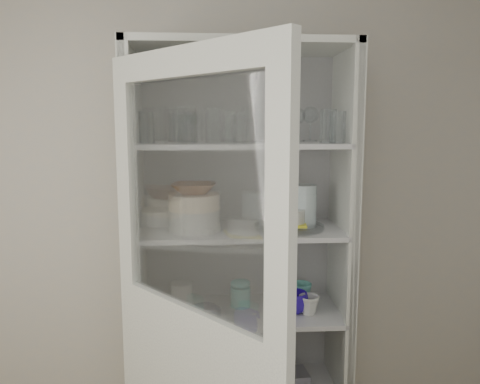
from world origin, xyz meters
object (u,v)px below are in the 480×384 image
(mug_teal, at_px, (301,293))
(white_canister, at_px, (182,295))
(mug_blue, at_px, (295,302))
(measuring_cups, at_px, (206,310))
(plate_stack_back, at_px, (157,215))
(teal_jar, at_px, (241,295))
(goblet_1, at_px, (188,124))
(cupboard_door, at_px, (193,368))
(tin_box, at_px, (289,377))
(goblet_0, at_px, (192,126))
(grey_bowl_stack, at_px, (304,206))
(goblet_2, at_px, (298,123))
(pantry_cabinet, at_px, (239,288))
(terracotta_bowl, at_px, (194,188))
(cream_bowl, at_px, (194,202))
(plate_stack_front, at_px, (194,220))
(goblet_3, at_px, (310,123))
(mug_white, at_px, (309,305))
(white_ramekin, at_px, (289,216))
(glass_platter, at_px, (289,227))
(cream_dish, at_px, (233,380))
(yellow_trivet, at_px, (289,224))

(mug_teal, relative_size, white_canister, 0.83)
(mug_blue, bearing_deg, measuring_cups, -164.15)
(plate_stack_back, xyz_separation_m, teal_jar, (0.41, -0.11, -0.38))
(mug_teal, bearing_deg, goblet_1, 156.67)
(cupboard_door, height_order, tin_box, cupboard_door)
(goblet_0, bearing_deg, plate_stack_back, 162.07)
(cupboard_door, bearing_deg, plate_stack_back, 154.81)
(white_canister, bearing_deg, mug_blue, -9.40)
(tin_box, bearing_deg, grey_bowl_stack, -0.92)
(goblet_0, xyz_separation_m, goblet_2, (0.50, -0.01, 0.01))
(pantry_cabinet, distance_m, terracotta_bowl, 0.57)
(cream_bowl, relative_size, grey_bowl_stack, 1.16)
(goblet_0, bearing_deg, tin_box, -8.63)
(goblet_0, height_order, terracotta_bowl, goblet_0)
(plate_stack_front, height_order, teal_jar, plate_stack_front)
(pantry_cabinet, bearing_deg, grey_bowl_stack, -10.20)
(plate_stack_front, bearing_deg, goblet_3, 11.38)
(mug_blue, height_order, mug_white, mug_blue)
(white_ramekin, height_order, teal_jar, white_ramekin)
(goblet_2, distance_m, mug_blue, 0.85)
(goblet_1, height_order, mug_blue, goblet_1)
(teal_jar, bearing_deg, cream_bowl, -161.28)
(goblet_0, bearing_deg, white_canister, -136.47)
(goblet_3, xyz_separation_m, cream_bowl, (-0.55, -0.11, -0.36))
(teal_jar, xyz_separation_m, measuring_cups, (-0.17, -0.09, -0.04))
(goblet_3, bearing_deg, white_canister, -176.23)
(goblet_2, height_order, glass_platter, goblet_2)
(goblet_3, distance_m, measuring_cups, 1.01)
(tin_box, bearing_deg, teal_jar, 175.48)
(mug_teal, height_order, mug_white, mug_teal)
(goblet_3, bearing_deg, mug_teal, -175.68)
(plate_stack_front, distance_m, glass_platter, 0.44)
(pantry_cabinet, distance_m, cream_dish, 0.45)
(goblet_1, distance_m, teal_jar, 0.86)
(plate_stack_front, xyz_separation_m, teal_jar, (0.22, 0.07, -0.39))
(goblet_2, bearing_deg, mug_teal, -11.20)
(white_canister, bearing_deg, white_ramekin, -6.78)
(goblet_0, relative_size, goblet_2, 0.88)
(pantry_cabinet, bearing_deg, plate_stack_back, 169.22)
(plate_stack_front, xyz_separation_m, terracotta_bowl, (-0.00, 0.00, 0.15))
(terracotta_bowl, bearing_deg, plate_stack_front, 0.00)
(pantry_cabinet, distance_m, goblet_2, 0.85)
(goblet_1, distance_m, white_canister, 0.83)
(grey_bowl_stack, xyz_separation_m, teal_jar, (-0.30, 0.02, -0.44))
(goblet_1, relative_size, yellow_trivet, 1.10)
(goblet_3, height_order, glass_platter, goblet_3)
(goblet_3, relative_size, tin_box, 0.97)
(mug_teal, height_order, teal_jar, teal_jar)
(cupboard_door, distance_m, goblet_0, 1.08)
(glass_platter, relative_size, teal_jar, 2.77)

